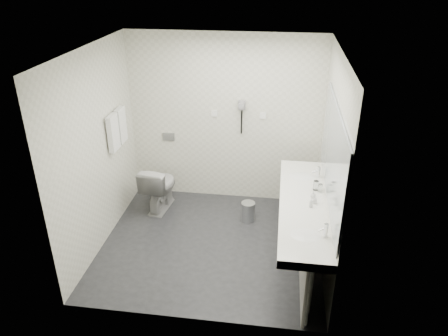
# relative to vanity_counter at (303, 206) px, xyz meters

# --- Properties ---
(floor) EXTENTS (2.80, 2.80, 0.00)m
(floor) POSITION_rel_vanity_counter_xyz_m (-1.12, 0.20, -0.80)
(floor) COLOR #25262A
(floor) RESTS_ON ground
(ceiling) EXTENTS (2.80, 2.80, 0.00)m
(ceiling) POSITION_rel_vanity_counter_xyz_m (-1.12, 0.20, 1.70)
(ceiling) COLOR white
(ceiling) RESTS_ON wall_back
(wall_back) EXTENTS (2.80, 0.00, 2.80)m
(wall_back) POSITION_rel_vanity_counter_xyz_m (-1.12, 1.50, 0.45)
(wall_back) COLOR silver
(wall_back) RESTS_ON floor
(wall_front) EXTENTS (2.80, 0.00, 2.80)m
(wall_front) POSITION_rel_vanity_counter_xyz_m (-1.12, -1.10, 0.45)
(wall_front) COLOR silver
(wall_front) RESTS_ON floor
(wall_left) EXTENTS (0.00, 2.60, 2.60)m
(wall_left) POSITION_rel_vanity_counter_xyz_m (-2.52, 0.20, 0.45)
(wall_left) COLOR silver
(wall_left) RESTS_ON floor
(wall_right) EXTENTS (0.00, 2.60, 2.60)m
(wall_right) POSITION_rel_vanity_counter_xyz_m (0.27, 0.20, 0.45)
(wall_right) COLOR silver
(wall_right) RESTS_ON floor
(vanity_counter) EXTENTS (0.55, 2.20, 0.10)m
(vanity_counter) POSITION_rel_vanity_counter_xyz_m (0.00, 0.00, 0.00)
(vanity_counter) COLOR white
(vanity_counter) RESTS_ON floor
(vanity_panel) EXTENTS (0.03, 2.15, 0.75)m
(vanity_panel) POSITION_rel_vanity_counter_xyz_m (0.02, 0.00, -0.42)
(vanity_panel) COLOR gray
(vanity_panel) RESTS_ON floor
(vanity_post_near) EXTENTS (0.06, 0.06, 0.75)m
(vanity_post_near) POSITION_rel_vanity_counter_xyz_m (0.05, -1.04, -0.42)
(vanity_post_near) COLOR silver
(vanity_post_near) RESTS_ON floor
(vanity_post_far) EXTENTS (0.06, 0.06, 0.75)m
(vanity_post_far) POSITION_rel_vanity_counter_xyz_m (0.05, 1.04, -0.42)
(vanity_post_far) COLOR silver
(vanity_post_far) RESTS_ON floor
(mirror) EXTENTS (0.02, 2.20, 1.05)m
(mirror) POSITION_rel_vanity_counter_xyz_m (0.26, 0.00, 0.65)
(mirror) COLOR #B2BCC6
(mirror) RESTS_ON wall_right
(basin_near) EXTENTS (0.40, 0.31, 0.05)m
(basin_near) POSITION_rel_vanity_counter_xyz_m (0.00, -0.65, 0.04)
(basin_near) COLOR white
(basin_near) RESTS_ON vanity_counter
(basin_far) EXTENTS (0.40, 0.31, 0.05)m
(basin_far) POSITION_rel_vanity_counter_xyz_m (0.00, 0.65, 0.04)
(basin_far) COLOR white
(basin_far) RESTS_ON vanity_counter
(faucet_near) EXTENTS (0.04, 0.04, 0.15)m
(faucet_near) POSITION_rel_vanity_counter_xyz_m (0.19, -0.65, 0.12)
(faucet_near) COLOR silver
(faucet_near) RESTS_ON vanity_counter
(faucet_far) EXTENTS (0.04, 0.04, 0.15)m
(faucet_far) POSITION_rel_vanity_counter_xyz_m (0.19, 0.65, 0.12)
(faucet_far) COLOR silver
(faucet_far) RESTS_ON vanity_counter
(soap_bottle_a) EXTENTS (0.04, 0.04, 0.09)m
(soap_bottle_a) POSITION_rel_vanity_counter_xyz_m (0.12, -0.01, 0.10)
(soap_bottle_a) COLOR white
(soap_bottle_a) RESTS_ON vanity_counter
(soap_bottle_b) EXTENTS (0.09, 0.09, 0.08)m
(soap_bottle_b) POSITION_rel_vanity_counter_xyz_m (0.11, 0.12, 0.09)
(soap_bottle_b) COLOR white
(soap_bottle_b) RESTS_ON vanity_counter
(soap_bottle_c) EXTENTS (0.04, 0.04, 0.11)m
(soap_bottle_c) POSITION_rel_vanity_counter_xyz_m (0.07, -0.10, 0.10)
(soap_bottle_c) COLOR white
(soap_bottle_c) RESTS_ON vanity_counter
(glass_left) EXTENTS (0.06, 0.06, 0.10)m
(glass_left) POSITION_rel_vanity_counter_xyz_m (0.20, 0.27, 0.10)
(glass_left) COLOR silver
(glass_left) RESTS_ON vanity_counter
(glass_right) EXTENTS (0.07, 0.07, 0.12)m
(glass_right) POSITION_rel_vanity_counter_xyz_m (0.15, 0.31, 0.11)
(glass_right) COLOR silver
(glass_right) RESTS_ON vanity_counter
(toilet) EXTENTS (0.48, 0.74, 0.70)m
(toilet) POSITION_rel_vanity_counter_xyz_m (-2.02, 1.00, -0.45)
(toilet) COLOR white
(toilet) RESTS_ON floor
(flush_plate) EXTENTS (0.18, 0.02, 0.12)m
(flush_plate) POSITION_rel_vanity_counter_xyz_m (-1.98, 1.49, 0.15)
(flush_plate) COLOR #B2B5BA
(flush_plate) RESTS_ON wall_back
(pedal_bin) EXTENTS (0.25, 0.25, 0.27)m
(pedal_bin) POSITION_rel_vanity_counter_xyz_m (-0.70, 0.83, -0.66)
(pedal_bin) COLOR #B2B5BA
(pedal_bin) RESTS_ON floor
(bin_lid) EXTENTS (0.19, 0.19, 0.02)m
(bin_lid) POSITION_rel_vanity_counter_xyz_m (-0.70, 0.83, -0.52)
(bin_lid) COLOR #B2B5BA
(bin_lid) RESTS_ON pedal_bin
(towel_rail) EXTENTS (0.02, 0.62, 0.02)m
(towel_rail) POSITION_rel_vanity_counter_xyz_m (-2.47, 0.75, 0.75)
(towel_rail) COLOR silver
(towel_rail) RESTS_ON wall_left
(towel_near) EXTENTS (0.07, 0.24, 0.48)m
(towel_near) POSITION_rel_vanity_counter_xyz_m (-2.46, 0.61, 0.53)
(towel_near) COLOR white
(towel_near) RESTS_ON towel_rail
(towel_far) EXTENTS (0.07, 0.24, 0.48)m
(towel_far) POSITION_rel_vanity_counter_xyz_m (-2.46, 0.89, 0.53)
(towel_far) COLOR white
(towel_far) RESTS_ON towel_rail
(dryer_cradle) EXTENTS (0.10, 0.04, 0.14)m
(dryer_cradle) POSITION_rel_vanity_counter_xyz_m (-0.88, 1.47, 0.70)
(dryer_cradle) COLOR gray
(dryer_cradle) RESTS_ON wall_back
(dryer_barrel) EXTENTS (0.08, 0.14, 0.08)m
(dryer_barrel) POSITION_rel_vanity_counter_xyz_m (-0.88, 1.40, 0.73)
(dryer_barrel) COLOR gray
(dryer_barrel) RESTS_ON dryer_cradle
(dryer_cord) EXTENTS (0.02, 0.02, 0.35)m
(dryer_cord) POSITION_rel_vanity_counter_xyz_m (-0.88, 1.46, 0.45)
(dryer_cord) COLOR black
(dryer_cord) RESTS_ON dryer_cradle
(switch_plate_a) EXTENTS (0.09, 0.02, 0.09)m
(switch_plate_a) POSITION_rel_vanity_counter_xyz_m (-1.27, 1.49, 0.55)
(switch_plate_a) COLOR white
(switch_plate_a) RESTS_ON wall_back
(switch_plate_b) EXTENTS (0.09, 0.02, 0.09)m
(switch_plate_b) POSITION_rel_vanity_counter_xyz_m (-0.57, 1.49, 0.55)
(switch_plate_b) COLOR white
(switch_plate_b) RESTS_ON wall_back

